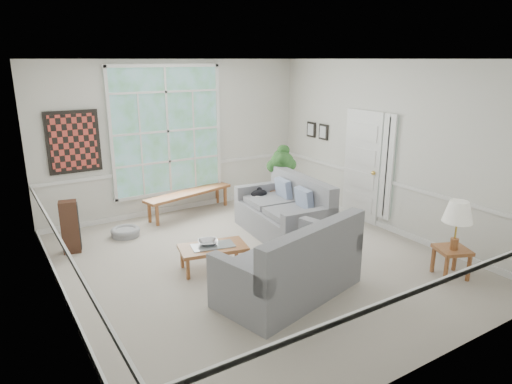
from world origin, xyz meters
TOP-DOWN VIEW (x-y plane):
  - floor at (0.00, 0.00)m, footprint 5.50×6.00m
  - ceiling at (0.00, 0.00)m, footprint 5.50×6.00m
  - wall_back at (0.00, 3.00)m, footprint 5.50×0.02m
  - wall_front at (0.00, -3.00)m, footprint 5.50×0.02m
  - wall_left at (-2.75, 0.00)m, footprint 0.02×6.00m
  - wall_right at (2.75, 0.00)m, footprint 0.02×6.00m
  - window_back at (-0.20, 2.96)m, footprint 2.30×0.08m
  - entry_door at (2.71, 0.60)m, footprint 0.08×0.90m
  - door_sidelight at (2.71, -0.03)m, footprint 0.08×0.26m
  - wall_art at (-1.95, 2.95)m, footprint 0.90×0.06m
  - wall_frame_near at (2.71, 1.75)m, footprint 0.04×0.26m
  - wall_frame_far at (2.71, 2.15)m, footprint 0.04×0.26m
  - loveseat_right at (0.97, 0.71)m, footprint 1.17×1.99m
  - loveseat_front at (-0.19, -1.06)m, footprint 2.12×1.44m
  - coffee_table at (-0.69, 0.13)m, footprint 1.06×0.72m
  - pewter_bowl at (-0.73, 0.21)m, footprint 0.45×0.45m
  - window_bench at (0.06, 2.65)m, footprint 1.96×0.82m
  - end_table at (1.52, 1.52)m, footprint 0.77×0.77m
  - houseplant at (1.57, 1.59)m, footprint 0.59×0.59m
  - side_table at (2.06, -1.89)m, footprint 0.56×0.56m
  - table_lamp at (2.05, -1.92)m, footprint 0.57×0.57m
  - pet_bed at (-1.40, 2.13)m, footprint 0.51×0.51m
  - floor_speaker at (-2.34, 1.90)m, footprint 0.31×0.26m
  - cat at (0.92, 1.39)m, footprint 0.38×0.33m

SIDE VIEW (x-z plane):
  - floor at x=0.00m, z-range -0.01..0.00m
  - pet_bed at x=-1.40m, z-range 0.00..0.15m
  - coffee_table at x=-0.69m, z-range 0.00..0.36m
  - side_table at x=2.06m, z-range 0.00..0.44m
  - window_bench at x=0.06m, z-range 0.00..0.45m
  - end_table at x=1.52m, z-range 0.00..0.58m
  - pewter_bowl at x=-0.73m, z-range 0.36..0.45m
  - floor_speaker at x=-2.34m, z-range 0.00..0.86m
  - loveseat_right at x=0.97m, z-range 0.00..1.03m
  - loveseat_front at x=-0.19m, z-range 0.00..1.05m
  - cat at x=0.92m, z-range 0.53..0.68m
  - table_lamp at x=2.05m, z-range 0.44..1.14m
  - houseplant at x=1.57m, z-range 0.58..1.41m
  - entry_door at x=2.71m, z-range 0.00..2.10m
  - door_sidelight at x=2.71m, z-range 0.20..2.10m
  - wall_back at x=0.00m, z-range 0.00..3.00m
  - wall_front at x=0.00m, z-range 0.00..3.00m
  - wall_left at x=-2.75m, z-range 0.00..3.00m
  - wall_right at x=2.75m, z-range 0.00..3.00m
  - wall_frame_near at x=2.71m, z-range 1.39..1.71m
  - wall_frame_far at x=2.71m, z-range 1.39..1.71m
  - wall_art at x=-1.95m, z-range 1.05..2.15m
  - window_back at x=-0.20m, z-range 0.45..2.85m
  - ceiling at x=0.00m, z-range 2.99..3.01m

